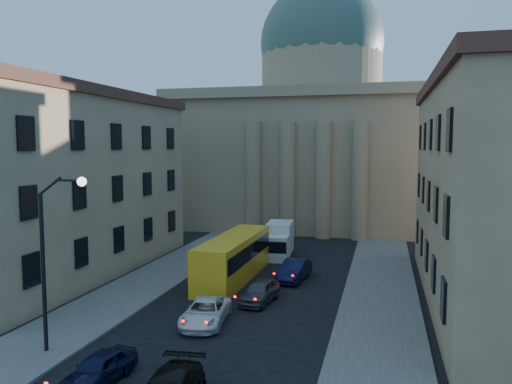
# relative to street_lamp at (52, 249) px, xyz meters

# --- Properties ---
(sidewalk_left) EXTENTS (5.00, 60.00, 0.15)m
(sidewalk_left) POSITION_rel_street_lamp_xyz_m (-1.53, 10.00, -5.21)
(sidewalk_left) COLOR #54514D
(sidewalk_left) RESTS_ON ground
(sidewalk_right) EXTENTS (5.00, 60.00, 0.15)m
(sidewalk_right) POSITION_rel_street_lamp_xyz_m (15.47, 10.00, -5.21)
(sidewalk_right) COLOR #54514D
(sidewalk_right) RESTS_ON ground
(church) EXTENTS (68.02, 28.76, 36.60)m
(church) POSITION_rel_street_lamp_xyz_m (6.97, 47.47, 6.59)
(church) COLOR #8F7F58
(church) RESTS_ON ground
(building_left) EXTENTS (11.60, 26.60, 14.70)m
(building_left) POSITION_rel_street_lamp_xyz_m (-10.03, 14.00, 2.14)
(building_left) COLOR tan
(building_left) RESTS_ON ground
(street_lamp) EXTENTS (2.62, 0.44, 8.83)m
(street_lamp) POSITION_rel_street_lamp_xyz_m (0.00, 0.00, 0.00)
(street_lamp) COLOR black
(street_lamp) RESTS_ON ground
(car_left_near) EXTENTS (2.09, 4.16, 1.36)m
(car_left_near) POSITION_rel_street_lamp_xyz_m (3.78, -2.16, -4.61)
(car_left_near) COLOR black
(car_left_near) RESTS_ON ground
(car_left_mid) EXTENTS (2.83, 5.20, 1.38)m
(car_left_mid) POSITION_rel_street_lamp_xyz_m (5.70, 5.90, -4.60)
(car_left_mid) COLOR white
(car_left_mid) RESTS_ON ground
(car_right_far) EXTENTS (2.21, 4.43, 1.45)m
(car_right_far) POSITION_rel_street_lamp_xyz_m (7.77, 10.54, -4.56)
(car_right_far) COLOR #444348
(car_right_far) RESTS_ON ground
(car_right_distant) EXTENTS (2.18, 4.83, 1.54)m
(car_right_distant) POSITION_rel_street_lamp_xyz_m (9.02, 16.50, -4.52)
(car_right_distant) COLOR black
(car_right_distant) RESTS_ON ground
(city_bus) EXTENTS (2.91, 11.85, 3.33)m
(city_bus) POSITION_rel_street_lamp_xyz_m (4.42, 15.73, -3.50)
(city_bus) COLOR yellow
(city_bus) RESTS_ON ground
(box_truck) EXTENTS (2.65, 5.81, 3.10)m
(box_truck) POSITION_rel_street_lamp_xyz_m (6.16, 24.32, -3.82)
(box_truck) COLOR silver
(box_truck) RESTS_ON ground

